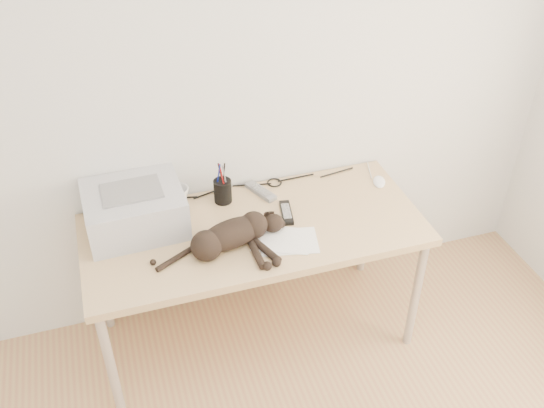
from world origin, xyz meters
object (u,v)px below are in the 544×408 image
object	(u,v)px
printer	(135,209)
pen_cup	(223,191)
mug	(179,196)
mouse	(379,180)
desk	(250,237)
cat	(229,237)

from	to	relation	value
printer	pen_cup	distance (m)	0.44
mug	mouse	bearing A→B (deg)	-7.01
desk	pen_cup	world-z (taller)	pen_cup
pen_cup	mouse	distance (m)	0.82
printer	cat	size ratio (longest dim) A/B	0.72
mouse	cat	bearing A→B (deg)	-140.97
desk	mug	size ratio (longest dim) A/B	15.13
desk	mouse	xyz separation A→B (m)	(0.72, 0.07, 0.15)
mug	mouse	xyz separation A→B (m)	(1.02, -0.13, -0.03)
pen_cup	mouse	xyz separation A→B (m)	(0.81, -0.09, -0.05)
cat	mouse	world-z (taller)	cat
desk	cat	bearing A→B (deg)	-126.64
pen_cup	printer	bearing A→B (deg)	-170.58
printer	mug	size ratio (longest dim) A/B	4.31
desk	mug	world-z (taller)	mug
printer	mouse	xyz separation A→B (m)	(1.24, -0.02, -0.08)
desk	pen_cup	bearing A→B (deg)	119.80
cat	mouse	bearing A→B (deg)	3.63
printer	mouse	size ratio (longest dim) A/B	4.25
desk	printer	xyz separation A→B (m)	(-0.52, 0.08, 0.23)
pen_cup	desk	bearing A→B (deg)	-60.20
printer	pen_cup	bearing A→B (deg)	9.42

